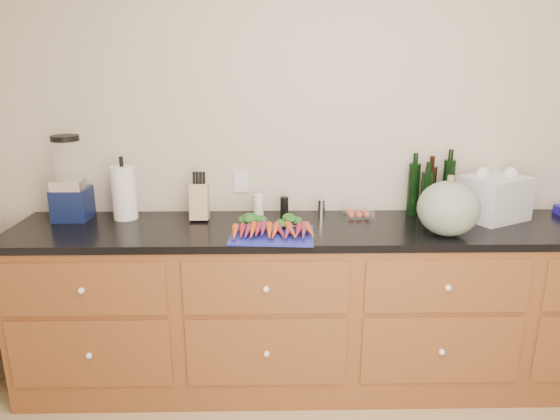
{
  "coord_description": "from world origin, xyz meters",
  "views": [
    {
      "loc": [
        -0.42,
        -1.26,
        1.77
      ],
      "look_at": [
        -0.38,
        1.2,
        1.06
      ],
      "focal_mm": 32.0,
      "sensor_mm": 36.0,
      "label": 1
    }
  ],
  "objects_px": {
    "paper_towel": "(124,193)",
    "knife_block": "(199,202)",
    "cutting_board": "(272,235)",
    "tomato_box": "(358,210)",
    "blender_appliance": "(70,183)",
    "carrots": "(272,228)",
    "squash": "(448,208)"
  },
  "relations": [
    {
      "from": "cutting_board",
      "to": "paper_towel",
      "type": "height_order",
      "value": "paper_towel"
    },
    {
      "from": "carrots",
      "to": "paper_towel",
      "type": "distance_m",
      "value": 0.88
    },
    {
      "from": "cutting_board",
      "to": "paper_towel",
      "type": "distance_m",
      "value": 0.9
    },
    {
      "from": "tomato_box",
      "to": "blender_appliance",
      "type": "bearing_deg",
      "value": -179.55
    },
    {
      "from": "carrots",
      "to": "blender_appliance",
      "type": "xyz_separation_m",
      "value": [
        -1.12,
        0.29,
        0.17
      ]
    },
    {
      "from": "blender_appliance",
      "to": "paper_towel",
      "type": "height_order",
      "value": "blender_appliance"
    },
    {
      "from": "knife_block",
      "to": "tomato_box",
      "type": "bearing_deg",
      "value": 1.91
    },
    {
      "from": "knife_block",
      "to": "tomato_box",
      "type": "distance_m",
      "value": 0.9
    },
    {
      "from": "paper_towel",
      "to": "carrots",
      "type": "bearing_deg",
      "value": -19.17
    },
    {
      "from": "carrots",
      "to": "knife_block",
      "type": "relative_size",
      "value": 2.07
    },
    {
      "from": "blender_appliance",
      "to": "cutting_board",
      "type": "bearing_deg",
      "value": -15.81
    },
    {
      "from": "blender_appliance",
      "to": "knife_block",
      "type": "xyz_separation_m",
      "value": [
        0.71,
        -0.02,
        -0.11
      ]
    },
    {
      "from": "squash",
      "to": "blender_appliance",
      "type": "height_order",
      "value": "blender_appliance"
    },
    {
      "from": "cutting_board",
      "to": "squash",
      "type": "relative_size",
      "value": 1.35
    },
    {
      "from": "carrots",
      "to": "tomato_box",
      "type": "xyz_separation_m",
      "value": [
        0.49,
        0.3,
        0.0
      ]
    },
    {
      "from": "cutting_board",
      "to": "tomato_box",
      "type": "bearing_deg",
      "value": 33.72
    },
    {
      "from": "squash",
      "to": "tomato_box",
      "type": "height_order",
      "value": "squash"
    },
    {
      "from": "cutting_board",
      "to": "paper_towel",
      "type": "xyz_separation_m",
      "value": [
        -0.83,
        0.32,
        0.14
      ]
    },
    {
      "from": "blender_appliance",
      "to": "paper_towel",
      "type": "xyz_separation_m",
      "value": [
        0.29,
        0.0,
        -0.06
      ]
    },
    {
      "from": "cutting_board",
      "to": "knife_block",
      "type": "bearing_deg",
      "value": 143.54
    },
    {
      "from": "squash",
      "to": "knife_block",
      "type": "distance_m",
      "value": 1.33
    },
    {
      "from": "carrots",
      "to": "paper_towel",
      "type": "xyz_separation_m",
      "value": [
        -0.83,
        0.29,
        0.12
      ]
    },
    {
      "from": "knife_block",
      "to": "blender_appliance",
      "type": "bearing_deg",
      "value": 178.6
    },
    {
      "from": "paper_towel",
      "to": "cutting_board",
      "type": "bearing_deg",
      "value": -21.13
    },
    {
      "from": "carrots",
      "to": "knife_block",
      "type": "xyz_separation_m",
      "value": [
        -0.41,
        0.27,
        0.07
      ]
    },
    {
      "from": "cutting_board",
      "to": "carrots",
      "type": "height_order",
      "value": "carrots"
    },
    {
      "from": "cutting_board",
      "to": "tomato_box",
      "type": "relative_size",
      "value": 2.56
    },
    {
      "from": "carrots",
      "to": "paper_towel",
      "type": "height_order",
      "value": "paper_towel"
    },
    {
      "from": "paper_towel",
      "to": "knife_block",
      "type": "height_order",
      "value": "paper_towel"
    },
    {
      "from": "squash",
      "to": "blender_appliance",
      "type": "bearing_deg",
      "value": 171.2
    },
    {
      "from": "paper_towel",
      "to": "knife_block",
      "type": "relative_size",
      "value": 1.5
    },
    {
      "from": "knife_block",
      "to": "carrots",
      "type": "bearing_deg",
      "value": -33.41
    }
  ]
}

